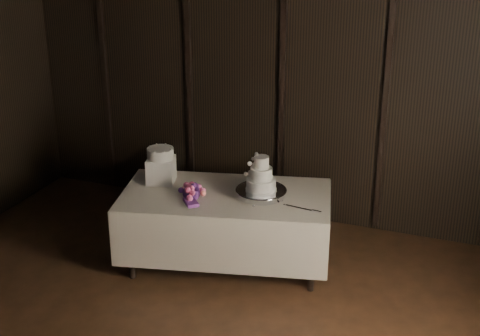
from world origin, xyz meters
The scene contains 8 objects.
room centered at (0.00, 0.00, 1.50)m, with size 6.08×7.08×3.08m.
display_table centered at (-0.15, 2.20, 0.42)m, with size 2.18×1.48×0.76m.
cake_stand centered at (0.20, 2.23, 0.81)m, with size 0.48×0.48×0.09m, color silver.
wedding_cake centered at (0.18, 2.22, 0.98)m, with size 0.31×0.28×0.33m.
bouquet centered at (-0.41, 2.01, 0.83)m, with size 0.30×0.40×0.19m, color #CD4D82, non-canonical shape.
box_pedestal centered at (-0.85, 2.25, 0.89)m, with size 0.26×0.26×0.25m, color white.
small_cake centered at (-0.85, 2.25, 1.06)m, with size 0.26×0.26×0.10m, color white.
cake_knife centered at (0.59, 2.15, 0.77)m, with size 0.37×0.02×0.01m, color silver.
Camera 1 is at (2.07, -3.17, 3.37)m, focal length 50.00 mm.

